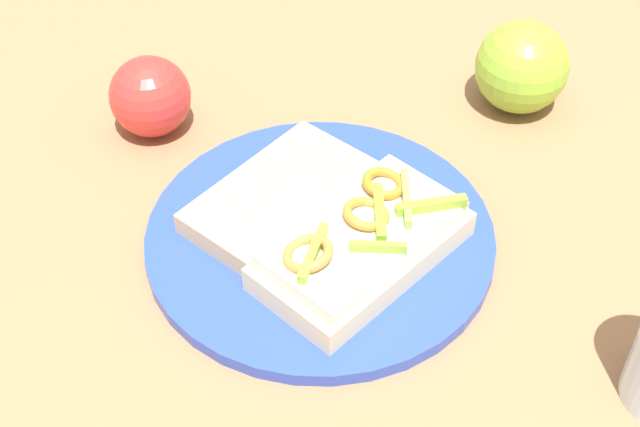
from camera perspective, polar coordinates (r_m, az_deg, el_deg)
name	(u,v)px	position (r m, az deg, el deg)	size (l,w,h in m)	color
ground_plane	(320,242)	(0.71, 0.00, -1.81)	(2.00, 2.00, 0.00)	#976946
plate	(320,237)	(0.71, 0.00, -1.49)	(0.27, 0.27, 0.01)	blue
sandwich	(362,243)	(0.67, 2.68, -1.86)	(0.11, 0.17, 0.05)	beige
bread_slice_side	(280,196)	(0.72, -2.50, 1.08)	(0.15, 0.08, 0.02)	tan
apple_0	(522,67)	(0.84, 12.57, 8.98)	(0.08, 0.08, 0.08)	#87B831
apple_1	(150,97)	(0.81, -10.63, 7.24)	(0.07, 0.07, 0.07)	red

